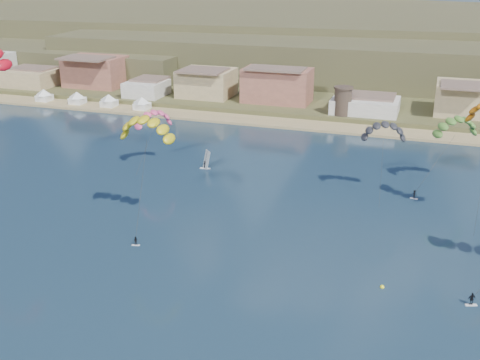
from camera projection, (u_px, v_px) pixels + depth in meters
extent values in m
plane|color=black|center=(164.00, 332.00, 77.77)|extent=(2400.00, 2400.00, 0.00)
cube|color=tan|center=(320.00, 126.00, 171.61)|extent=(2200.00, 12.00, 0.90)
cube|color=brown|center=(411.00, 8.00, 574.01)|extent=(2200.00, 900.00, 4.00)
cube|color=brown|center=(462.00, 47.00, 257.48)|extent=(320.00, 150.00, 15.00)
cube|color=brown|center=(304.00, 27.00, 316.11)|extent=(380.00, 170.00, 18.00)
cylinder|color=#47382D|center=(343.00, 102.00, 175.17)|extent=(5.20, 5.20, 8.00)
cylinder|color=#47382D|center=(344.00, 88.00, 173.64)|extent=(5.82, 5.82, 0.60)
cube|color=white|center=(44.00, 98.00, 199.27)|extent=(4.50, 4.50, 2.00)
pyramid|color=white|center=(43.00, 89.00, 198.20)|extent=(6.40, 6.40, 2.00)
cube|color=white|center=(77.00, 101.00, 195.41)|extent=(4.50, 4.50, 2.00)
pyramid|color=white|center=(77.00, 92.00, 194.34)|extent=(6.40, 6.40, 2.00)
cube|color=white|center=(109.00, 103.00, 191.85)|extent=(4.50, 4.50, 2.00)
pyramid|color=white|center=(108.00, 94.00, 190.78)|extent=(6.40, 6.40, 2.00)
cube|color=white|center=(142.00, 106.00, 188.29)|extent=(4.50, 4.50, 2.00)
pyramid|color=white|center=(141.00, 97.00, 187.23)|extent=(6.40, 6.40, 2.00)
cube|color=silver|center=(136.00, 245.00, 101.04)|extent=(1.43, 0.71, 0.09)
imported|color=black|center=(135.00, 241.00, 100.74)|extent=(0.88, 0.76, 1.58)
cylinder|color=#262626|center=(141.00, 189.00, 101.94)|extent=(0.05, 0.05, 17.77)
cube|color=silver|center=(471.00, 305.00, 83.62)|extent=(1.77, 1.03, 0.11)
imported|color=black|center=(472.00, 299.00, 83.26)|extent=(1.24, 0.82, 1.95)
cube|color=silver|center=(414.00, 199.00, 120.49)|extent=(1.63, 0.78, 0.10)
imported|color=black|center=(414.00, 194.00, 120.15)|extent=(1.27, 0.89, 1.80)
cylinder|color=#262626|center=(435.00, 164.00, 122.13)|extent=(0.05, 0.05, 16.30)
cylinder|color=#262626|center=(147.00, 151.00, 134.01)|extent=(0.04, 0.04, 12.43)
cylinder|color=#262626|center=(379.00, 173.00, 116.89)|extent=(0.04, 0.04, 14.17)
cube|color=silver|center=(205.00, 168.00, 137.72)|extent=(2.55, 1.05, 0.12)
imported|color=black|center=(205.00, 164.00, 137.38)|extent=(0.94, 0.68, 1.78)
cube|color=white|center=(207.00, 159.00, 136.80)|extent=(1.32, 2.79, 4.25)
sphere|color=#FFF91A|center=(382.00, 287.00, 88.10)|extent=(0.66, 0.66, 0.66)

